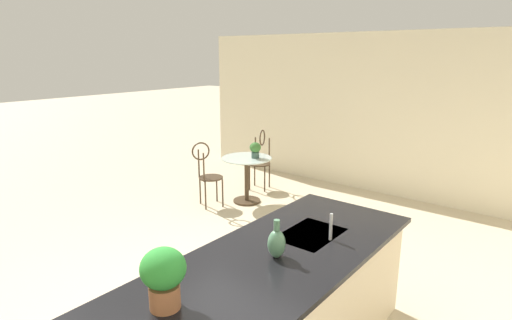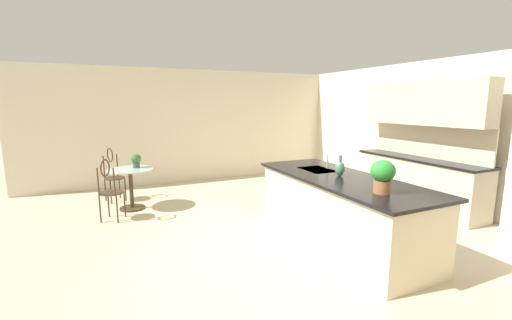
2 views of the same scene
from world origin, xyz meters
name	(u,v)px [view 1 (image 1 of 2)]	position (x,y,z in m)	size (l,w,h in m)	color
ground_plane	(217,308)	(0.00, 0.00, 0.00)	(40.00, 40.00, 0.00)	beige
wall_left_window	(395,116)	(-4.26, 0.00, 1.35)	(0.12, 7.80, 2.70)	beige
kitchen_island	(270,314)	(0.30, 0.85, 0.46)	(2.80, 1.06, 0.92)	beige
bistro_table	(247,175)	(-2.42, -1.65, 0.45)	(0.80, 0.80, 0.74)	#3D2D1E
chair_near_window	(207,171)	(-1.89, -2.01, 0.57)	(0.52, 0.51, 1.04)	#3D2D1E
chair_by_island	(261,157)	(-3.14, -1.93, 0.57)	(0.52, 0.49, 1.04)	#3D2D1E
sink_faucet	(331,227)	(-0.25, 1.03, 1.03)	(0.02, 0.02, 0.22)	#B2B5BA
potted_plant_on_table	(255,149)	(-2.50, -1.53, 0.88)	(0.18, 0.18, 0.25)	#385147
potted_plant_counter_far	(163,275)	(1.15, 0.72, 1.13)	(0.26, 0.26, 0.37)	#9E603D
vase_on_counter	(277,243)	(0.25, 0.87, 1.03)	(0.13, 0.13, 0.29)	#4C7A5B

